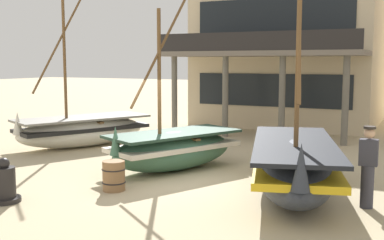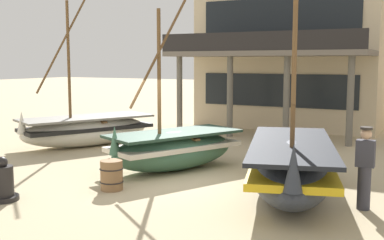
{
  "view_description": "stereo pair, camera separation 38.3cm",
  "coord_description": "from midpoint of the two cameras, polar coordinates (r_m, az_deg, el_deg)",
  "views": [
    {
      "loc": [
        5.77,
        -10.51,
        2.97
      ],
      "look_at": [
        0.0,
        1.0,
        1.4
      ],
      "focal_mm": 44.75,
      "sensor_mm": 36.0,
      "label": 1
    },
    {
      "loc": [
        6.11,
        -10.33,
        2.97
      ],
      "look_at": [
        0.0,
        1.0,
        1.4
      ],
      "focal_mm": 44.75,
      "sensor_mm": 36.0,
      "label": 2
    }
  ],
  "objects": [
    {
      "name": "wooden_barrel",
      "position": [
        11.32,
        -8.6,
        -6.52
      ],
      "size": [
        0.56,
        0.56,
        0.7
      ],
      "color": "olive",
      "rests_on": "ground"
    },
    {
      "name": "ground_plane",
      "position": [
        12.36,
        -1.32,
        -6.96
      ],
      "size": [
        120.0,
        120.0,
        0.0
      ],
      "primitive_type": "plane",
      "color": "tan"
    },
    {
      "name": "fishing_boat_far_right",
      "position": [
        13.19,
        -1.38,
        -3.44
      ],
      "size": [
        2.97,
        4.07,
        4.69
      ],
      "color": "#427056",
      "rests_on": "ground"
    },
    {
      "name": "harbor_building_main",
      "position": [
        23.97,
        13.16,
        7.68
      ],
      "size": [
        8.38,
        9.74,
        6.68
      ],
      "color": "beige",
      "rests_on": "ground"
    },
    {
      "name": "capstan_winch",
      "position": [
        11.06,
        -20.7,
        -7.07
      ],
      "size": [
        0.65,
        0.65,
        0.96
      ],
      "color": "black",
      "rests_on": "ground"
    },
    {
      "name": "fisherman_by_hull",
      "position": [
        10.31,
        20.91,
        -5.47
      ],
      "size": [
        0.36,
        0.26,
        1.68
      ],
      "color": "#33333D",
      "rests_on": "ground"
    },
    {
      "name": "fishing_boat_centre_large",
      "position": [
        17.3,
        -11.9,
        -1.11
      ],
      "size": [
        3.53,
        4.95,
        5.98
      ],
      "color": "silver",
      "rests_on": "ground"
    },
    {
      "name": "fishing_boat_near_left",
      "position": [
        10.87,
        12.72,
        -5.4
      ],
      "size": [
        3.11,
        5.22,
        6.13
      ],
      "color": "#2D333D",
      "rests_on": "ground"
    }
  ]
}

